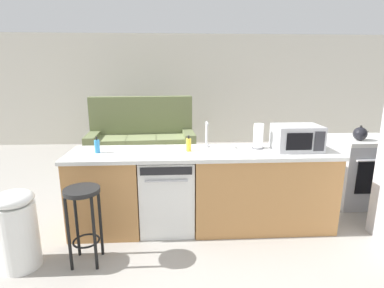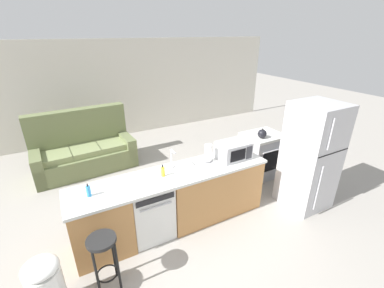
% 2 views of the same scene
% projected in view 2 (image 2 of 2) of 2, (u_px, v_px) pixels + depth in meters
% --- Properties ---
extents(ground_plane, '(24.00, 24.00, 0.00)m').
position_uv_depth(ground_plane, '(167.00, 227.00, 3.96)').
color(ground_plane, gray).
extents(wall_back, '(10.00, 0.06, 2.60)m').
position_uv_depth(wall_back, '(114.00, 90.00, 6.95)').
color(wall_back, silver).
rests_on(wall_back, ground_plane).
extents(kitchen_counter, '(2.94, 0.66, 0.90)m').
position_uv_depth(kitchen_counter, '(180.00, 200.00, 3.90)').
color(kitchen_counter, '#B77F47').
rests_on(kitchen_counter, ground_plane).
extents(dishwasher, '(0.58, 0.61, 0.84)m').
position_uv_depth(dishwasher, '(150.00, 210.00, 3.68)').
color(dishwasher, white).
rests_on(dishwasher, ground_plane).
extents(stove_range, '(0.76, 0.68, 0.90)m').
position_uv_depth(stove_range, '(261.00, 155.00, 5.24)').
color(stove_range, '#A8AAB2').
rests_on(stove_range, ground_plane).
extents(refrigerator, '(0.72, 0.73, 1.79)m').
position_uv_depth(refrigerator, '(311.00, 157.00, 4.18)').
color(refrigerator, '#B7B7BC').
rests_on(refrigerator, ground_plane).
extents(microwave, '(0.50, 0.37, 0.28)m').
position_uv_depth(microwave, '(233.00, 150.00, 4.06)').
color(microwave, '#B7B7BC').
rests_on(microwave, kitchen_counter).
extents(sink_faucet, '(0.07, 0.18, 0.30)m').
position_uv_depth(sink_faucet, '(172.00, 160.00, 3.78)').
color(sink_faucet, silver).
rests_on(sink_faucet, kitchen_counter).
extents(paper_towel_roll, '(0.14, 0.14, 0.28)m').
position_uv_depth(paper_towel_roll, '(208.00, 153.00, 3.96)').
color(paper_towel_roll, '#4C4C51').
rests_on(paper_towel_roll, kitchen_counter).
extents(soap_bottle, '(0.06, 0.06, 0.18)m').
position_uv_depth(soap_bottle, '(163.00, 172.00, 3.58)').
color(soap_bottle, yellow).
rests_on(soap_bottle, kitchen_counter).
extents(dish_soap_bottle, '(0.06, 0.06, 0.18)m').
position_uv_depth(dish_soap_bottle, '(88.00, 191.00, 3.14)').
color(dish_soap_bottle, '#338CCC').
rests_on(dish_soap_bottle, kitchen_counter).
extents(kettle, '(0.21, 0.17, 0.19)m').
position_uv_depth(kettle, '(262.00, 134.00, 4.85)').
color(kettle, black).
rests_on(kettle, stove_range).
extents(bar_stool, '(0.32, 0.32, 0.74)m').
position_uv_depth(bar_stool, '(104.00, 253.00, 2.82)').
color(bar_stool, black).
rests_on(bar_stool, ground_plane).
extents(couch, '(2.05, 1.02, 1.27)m').
position_uv_depth(couch, '(84.00, 151.00, 5.54)').
color(couch, '#667047').
rests_on(couch, ground_plane).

